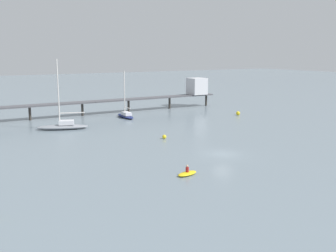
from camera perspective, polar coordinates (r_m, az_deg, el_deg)
ground_plane at (r=53.13m, az=7.81°, el=-3.99°), size 400.00×400.00×0.00m
pier at (r=92.49m, az=-1.58°, el=4.75°), size 55.24×3.87×6.92m
sailboat_gray at (r=71.53m, az=-14.74°, el=0.10°), size 9.06×5.40×12.06m
sailboat_navy at (r=81.98m, az=-6.06°, el=1.62°), size 2.28×6.95×9.49m
dinghy_yellow at (r=43.91m, az=2.76°, el=-6.73°), size 2.79×1.74×1.14m
mooring_buoy_mid at (r=85.86m, az=9.95°, el=1.80°), size 0.84×0.84×0.84m
mooring_buoy_near at (r=61.68m, az=-0.53°, el=-1.55°), size 0.64×0.64×0.64m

